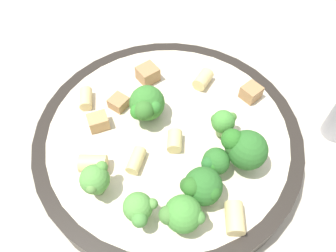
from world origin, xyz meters
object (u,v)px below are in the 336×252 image
at_px(broccoli_floret_0, 202,187).
at_px(broccoli_floret_2, 147,104).
at_px(broccoli_floret_1, 182,214).
at_px(rigatoni_0, 93,164).
at_px(rigatoni_2, 175,141).
at_px(chicken_chunk_0, 251,92).
at_px(rigatoni_3, 86,98).
at_px(broccoli_floret_4, 142,209).
at_px(chicken_chunk_2, 119,102).
at_px(rigatoni_1, 235,218).
at_px(pasta_bowl, 168,138).
at_px(broccoli_floret_7, 95,180).
at_px(chicken_chunk_1, 148,74).
at_px(rigatoni_5, 203,79).
at_px(broccoli_floret_5, 223,122).
at_px(rigatoni_4, 136,160).
at_px(broccoli_floret_6, 244,148).
at_px(chicken_chunk_3, 98,122).
at_px(broccoli_floret_3, 215,162).

xyz_separation_m(broccoli_floret_0, broccoli_floret_2, (0.08, 0.08, -0.00)).
bearing_deg(broccoli_floret_1, rigatoni_0, 72.26).
height_order(rigatoni_2, chicken_chunk_0, same).
bearing_deg(broccoli_floret_1, rigatoni_3, 52.27).
xyz_separation_m(broccoli_floret_4, chicken_chunk_2, (0.12, 0.07, -0.01)).
xyz_separation_m(broccoli_floret_0, rigatoni_1, (-0.02, -0.03, -0.01)).
distance_m(pasta_bowl, broccoli_floret_7, 0.10).
distance_m(broccoli_floret_2, chicken_chunk_1, 0.06).
height_order(rigatoni_3, rigatoni_5, rigatoni_5).
height_order(rigatoni_0, chicken_chunk_0, rigatoni_0).
bearing_deg(broccoli_floret_5, broccoli_floret_0, 175.79).
bearing_deg(broccoli_floret_4, rigatoni_3, 43.12).
distance_m(rigatoni_0, rigatoni_2, 0.09).
distance_m(broccoli_floret_2, rigatoni_4, 0.06).
height_order(broccoli_floret_4, chicken_chunk_1, broccoli_floret_4).
bearing_deg(broccoli_floret_4, broccoli_floret_6, -43.41).
relative_size(broccoli_floret_6, chicken_chunk_3, 2.21).
distance_m(broccoli_floret_4, chicken_chunk_3, 0.12).
xyz_separation_m(broccoli_floret_5, chicken_chunk_0, (0.06, -0.02, -0.01)).
bearing_deg(rigatoni_2, rigatoni_4, 135.67).
distance_m(broccoli_floret_0, rigatoni_4, 0.07).
xyz_separation_m(broccoli_floret_0, chicken_chunk_2, (0.08, 0.11, -0.02)).
height_order(broccoli_floret_6, rigatoni_4, broccoli_floret_6).
xyz_separation_m(broccoli_floret_7, chicken_chunk_2, (0.10, 0.02, -0.02)).
distance_m(rigatoni_3, chicken_chunk_2, 0.04).
relative_size(broccoli_floret_7, rigatoni_3, 1.41).
bearing_deg(rigatoni_0, pasta_bowl, -43.06).
relative_size(broccoli_floret_4, chicken_chunk_2, 1.75).
relative_size(broccoli_floret_1, rigatoni_0, 1.47).
height_order(broccoli_floret_7, rigatoni_5, broccoli_floret_7).
height_order(broccoli_floret_2, broccoli_floret_7, broccoli_floret_2).
height_order(pasta_bowl, rigatoni_3, rigatoni_3).
bearing_deg(broccoli_floret_1, rigatoni_4, 51.16).
bearing_deg(rigatoni_1, broccoli_floret_5, 17.33).
distance_m(broccoli_floret_7, rigatoni_3, 0.12).
height_order(pasta_bowl, broccoli_floret_1, broccoli_floret_1).
xyz_separation_m(broccoli_floret_1, broccoli_floret_4, (-0.00, 0.03, -0.00)).
height_order(broccoli_floret_2, rigatoni_0, broccoli_floret_2).
bearing_deg(broccoli_floret_5, rigatoni_4, 128.24).
xyz_separation_m(broccoli_floret_3, chicken_chunk_1, (0.10, 0.10, -0.01)).
bearing_deg(broccoli_floret_2, broccoli_floret_7, 169.90).
relative_size(broccoli_floret_2, rigatoni_2, 1.87).
xyz_separation_m(broccoli_floret_4, rigatoni_3, (0.11, 0.11, -0.01)).
bearing_deg(rigatoni_4, broccoli_floret_7, 146.61).
xyz_separation_m(broccoli_floret_1, broccoli_floret_3, (0.06, -0.02, -0.00)).
xyz_separation_m(broccoli_floret_7, rigatoni_4, (0.04, -0.02, -0.02)).
distance_m(rigatoni_5, chicken_chunk_3, 0.13).
height_order(broccoli_floret_3, rigatoni_3, broccoli_floret_3).
distance_m(broccoli_floret_0, rigatoni_1, 0.04).
bearing_deg(rigatoni_4, rigatoni_2, -44.33).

